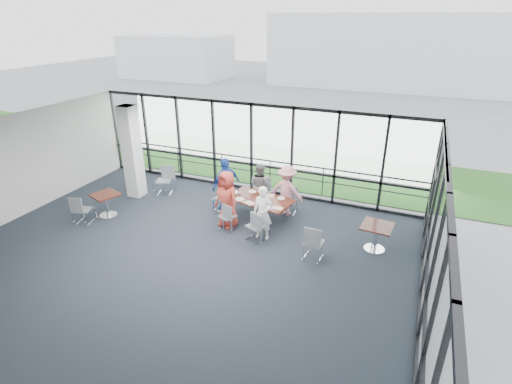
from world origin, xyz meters
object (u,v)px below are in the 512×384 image
at_px(main_table, 260,202).
at_px(chair_main_fl, 263,193).
at_px(side_table_left, 106,198).
at_px(chair_main_nl, 228,216).
at_px(side_table_right, 377,230).
at_px(chair_spare_lb, 164,181).
at_px(diner_near_right, 263,213).
at_px(chair_spare_r, 314,242).
at_px(diner_far_left, 260,185).
at_px(diner_far_right, 287,190).
at_px(chair_main_fr, 290,201).
at_px(chair_main_end, 223,198).
at_px(diner_end, 226,184).
at_px(chair_spare_la, 83,210).
at_px(chair_main_nr, 256,226).
at_px(structural_column, 132,152).
at_px(diner_near_left, 227,199).

height_order(main_table, chair_main_fl, chair_main_fl).
distance_m(side_table_left, chair_main_nl, 4.01).
bearing_deg(side_table_right, side_table_left, -171.46).
distance_m(chair_main_fl, chair_spare_lb, 3.66).
distance_m(side_table_left, diner_near_right, 5.14).
bearing_deg(diner_near_right, chair_spare_lb, 157.76).
relative_size(diner_near_right, chair_spare_r, 1.61).
relative_size(diner_far_left, diner_far_right, 0.92).
relative_size(diner_far_left, chair_main_fl, 1.63).
xyz_separation_m(diner_near_right, chair_main_fr, (0.22, 1.79, -0.37)).
xyz_separation_m(diner_near_right, diner_far_right, (0.14, 1.69, 0.04)).
bearing_deg(chair_main_end, diner_near_right, 74.40).
relative_size(diner_far_left, diner_end, 0.85).
relative_size(diner_near_right, chair_main_end, 1.79).
bearing_deg(main_table, chair_main_fr, 61.74).
bearing_deg(chair_spare_la, diner_far_right, 12.27).
relative_size(diner_far_right, chair_main_nr, 1.78).
distance_m(main_table, side_table_right, 3.57).
relative_size(structural_column, diner_end, 1.78).
bearing_deg(chair_main_fr, diner_far_left, -5.09).
bearing_deg(side_table_right, diner_near_left, -175.63).
height_order(diner_near_left, chair_spare_lb, diner_near_left).
relative_size(side_table_left, chair_main_fl, 1.02).
relative_size(diner_end, chair_spare_lb, 1.79).
xyz_separation_m(side_table_left, diner_far_right, (5.24, 2.33, 0.22)).
relative_size(side_table_left, chair_main_nr, 1.02).
xyz_separation_m(main_table, diner_far_left, (-0.37, 0.93, 0.13)).
bearing_deg(chair_spare_la, chair_spare_r, -9.46).
height_order(chair_main_fr, chair_main_end, chair_main_end).
distance_m(structural_column, chair_spare_r, 7.14).
xyz_separation_m(chair_main_nr, chair_spare_lb, (-4.29, 1.72, 0.04)).
bearing_deg(chair_main_nr, structural_column, -171.05).
height_order(side_table_left, chair_main_end, chair_main_end).
xyz_separation_m(chair_main_nl, chair_main_fr, (1.36, 1.74, -0.01)).
bearing_deg(diner_end, structural_column, -62.61).
relative_size(chair_main_nr, chair_spare_la, 1.05).
relative_size(side_table_right, chair_spare_lb, 0.87).
xyz_separation_m(side_table_left, diner_far_left, (4.25, 2.51, 0.15)).
xyz_separation_m(chair_main_fl, chair_spare_r, (2.40, -2.48, 0.02)).
relative_size(side_table_left, chair_spare_r, 0.97).
bearing_deg(chair_spare_la, chair_main_fl, 19.28).
distance_m(diner_near_right, chair_main_end, 2.21).
distance_m(diner_near_left, diner_near_right, 1.29).
bearing_deg(chair_main_end, structural_column, -72.41).
height_order(diner_near_left, chair_main_nl, diner_near_left).
bearing_deg(chair_main_nr, main_table, 130.34).
bearing_deg(chair_spare_la, diner_end, 18.63).
bearing_deg(diner_near_right, structural_column, 165.30).
distance_m(side_table_left, side_table_right, 8.26).
xyz_separation_m(chair_main_fl, chair_main_fr, (0.99, -0.19, -0.05)).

